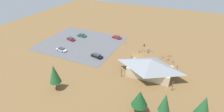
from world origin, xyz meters
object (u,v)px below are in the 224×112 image
(bicycle_green_edge_north, at_px, (151,51))
(bicycle_blue_yard_center, at_px, (133,58))
(bicycle_black_mid_cluster, at_px, (168,60))
(visitor_at_bikes, at_px, (160,61))
(bicycle_orange_near_sign, at_px, (169,56))
(car_green_aisle_side, at_px, (82,35))
(car_maroon_mid_lot, at_px, (71,39))
(pine_midwest, at_px, (204,107))
(bicycle_white_trailside, at_px, (163,57))
(car_red_by_curb, at_px, (117,37))
(bicycle_teal_yard_right, at_px, (126,59))
(pine_west, at_px, (165,103))
(lot_sign, at_px, (126,44))
(bicycle_silver_back_row, at_px, (130,62))
(car_white_far_end, at_px, (61,50))
(pine_far_west, at_px, (54,74))
(pine_far_east, at_px, (140,98))
(car_black_front_row, at_px, (97,56))
(bike_pavilion, at_px, (150,66))
(trash_bin, at_px, (144,45))
(visitor_crossing_yard, at_px, (148,51))
(bicycle_orange_near_porch, at_px, (140,51))
(bicycle_red_edge_south, at_px, (144,59))
(bicycle_yellow_lone_west, at_px, (143,51))

(bicycle_green_edge_north, distance_m, bicycle_blue_yard_center, 9.91)
(bicycle_black_mid_cluster, xyz_separation_m, visitor_at_bikes, (2.37, 3.04, 0.57))
(bicycle_orange_near_sign, xyz_separation_m, car_green_aisle_side, (41.31, -2.53, 0.34))
(car_green_aisle_side, xyz_separation_m, car_maroon_mid_lot, (2.14, 5.66, -0.01))
(pine_midwest, xyz_separation_m, bicycle_white_trailside, (13.20, -27.71, -5.22))
(bicycle_blue_yard_center, distance_m, car_red_by_curb, 19.90)
(bicycle_teal_yard_right, bearing_deg, pine_west, 128.82)
(lot_sign, bearing_deg, car_maroon_mid_lot, 8.31)
(bicycle_white_trailside, height_order, bicycle_silver_back_row, bicycle_white_trailside)
(bicycle_blue_yard_center, relative_size, car_white_far_end, 0.35)
(car_maroon_mid_lot, bearing_deg, bicycle_orange_near_sign, -175.87)
(bicycle_white_trailside, bearing_deg, bicycle_black_mid_cluster, 146.79)
(pine_far_west, xyz_separation_m, bicycle_silver_back_row, (-14.15, -22.38, -4.82))
(pine_far_east, height_order, visitor_at_bikes, pine_far_east)
(bicycle_green_edge_north, distance_m, car_maroon_mid_lot, 36.28)
(car_red_by_curb, height_order, car_black_front_row, car_black_front_row)
(bike_pavilion, bearing_deg, pine_west, 114.39)
(bicycle_white_trailside, distance_m, bicycle_orange_near_sign, 2.86)
(trash_bin, height_order, visitor_crossing_yard, visitor_crossing_yard)
(bicycle_orange_near_sign, xyz_separation_m, car_white_far_end, (40.41, 13.64, 0.36))
(car_maroon_mid_lot, bearing_deg, bicycle_green_edge_north, -172.94)
(bicycle_orange_near_sign, bearing_deg, bicycle_teal_yard_right, 33.42)
(pine_west, relative_size, bicycle_black_mid_cluster, 5.78)
(lot_sign, height_order, bicycle_black_mid_cluster, lot_sign)
(pine_midwest, distance_m, bicycle_silver_back_row, 30.66)
(bicycle_silver_back_row, bearing_deg, car_white_far_end, 5.90)
(pine_midwest, relative_size, car_maroon_mid_lot, 1.82)
(bicycle_white_trailside, height_order, bicycle_black_mid_cluster, bicycle_black_mid_cluster)
(bike_pavilion, distance_m, visitor_crossing_yard, 15.45)
(bicycle_green_edge_north, bearing_deg, bicycle_blue_yard_center, 61.30)
(bicycle_green_edge_north, height_order, car_black_front_row, car_black_front_row)
(trash_bin, relative_size, bicycle_silver_back_row, 0.70)
(pine_far_east, xyz_separation_m, bicycle_blue_yard_center, (10.01, -24.39, -4.11))
(pine_far_east, xyz_separation_m, bicycle_silver_back_row, (10.04, -21.04, -4.15))
(pine_far_west, bearing_deg, pine_midwest, -174.90)
(pine_far_east, xyz_separation_m, bicycle_orange_near_sign, (-2.21, -31.77, -4.13))
(bicycle_silver_back_row, distance_m, visitor_crossing_yard, 11.05)
(bicycle_orange_near_porch, height_order, bicycle_teal_yard_right, bicycle_teal_yard_right)
(car_green_aisle_side, bearing_deg, pine_west, 142.93)
(bicycle_red_edge_south, relative_size, bicycle_teal_yard_right, 0.88)
(bike_pavilion, height_order, bicycle_red_edge_south, bike_pavilion)
(pine_midwest, height_order, bicycle_red_edge_south, pine_midwest)
(car_maroon_mid_lot, height_order, visitor_at_bikes, visitor_at_bikes)
(car_white_far_end, bearing_deg, bicycle_yellow_lone_west, -155.52)
(trash_bin, bearing_deg, car_maroon_mid_lot, 14.25)
(bicycle_green_edge_north, relative_size, bicycle_teal_yard_right, 1.05)
(bicycle_blue_yard_center, distance_m, visitor_at_bikes, 9.84)
(pine_far_west, distance_m, car_maroon_mid_lot, 34.78)
(pine_west, bearing_deg, bicycle_white_trailside, -79.46)
(bicycle_yellow_lone_west, bearing_deg, car_black_front_row, 39.84)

